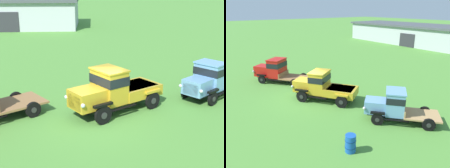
{
  "view_description": "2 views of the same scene",
  "coord_description": "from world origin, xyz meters",
  "views": [
    {
      "loc": [
        -0.1,
        -15.21,
        6.71
      ],
      "look_at": [
        0.86,
        2.54,
        1.0
      ],
      "focal_mm": 55.0,
      "sensor_mm": 36.0,
      "label": 1
    },
    {
      "loc": [
        14.35,
        -7.45,
        6.89
      ],
      "look_at": [
        0.86,
        2.54,
        1.0
      ],
      "focal_mm": 35.0,
      "sensor_mm": 36.0,
      "label": 2
    }
  ],
  "objects": [
    {
      "name": "vintage_truck_midrow_center",
      "position": [
        6.31,
        2.85,
        1.06
      ],
      "size": [
        4.57,
        4.24,
        2.06
      ],
      "color": "black",
      "rests_on": "ground"
    },
    {
      "name": "vintage_truck_second_in_line",
      "position": [
        0.83,
        1.08,
        1.15
      ],
      "size": [
        5.09,
        4.24,
        2.3
      ],
      "color": "black",
      "rests_on": "ground"
    },
    {
      "name": "ground_plane",
      "position": [
        0.0,
        0.0,
        0.0
      ],
      "size": [
        240.0,
        240.0,
        0.0
      ],
      "primitive_type": "plane",
      "color": "#518E38"
    }
  ]
}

